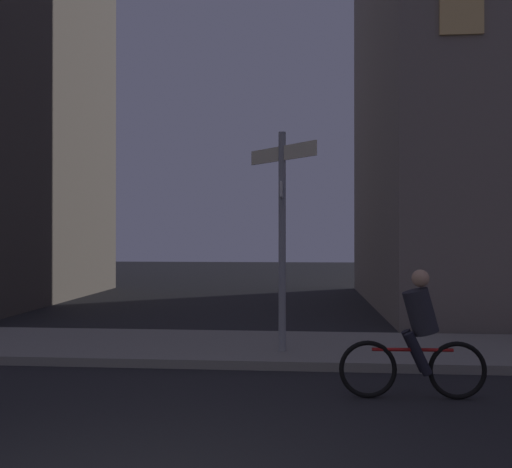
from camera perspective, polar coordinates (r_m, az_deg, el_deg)
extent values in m
cube|color=gray|center=(9.93, -2.81, -11.60)|extent=(40.00, 2.69, 0.14)
cylinder|color=gray|center=(9.11, 2.71, -0.76)|extent=(0.12, 0.12, 3.60)
cube|color=beige|center=(9.22, 2.71, 8.31)|extent=(1.12, 1.12, 0.24)
cube|color=white|center=(9.14, 2.71, 4.38)|extent=(0.03, 1.21, 0.24)
torus|color=black|center=(7.25, 11.46, -13.50)|extent=(0.72, 0.08, 0.72)
torus|color=black|center=(7.49, 20.04, -13.07)|extent=(0.72, 0.08, 0.72)
cylinder|color=red|center=(7.30, 15.82, -11.40)|extent=(1.00, 0.07, 0.04)
cylinder|color=#26262D|center=(7.24, 16.59, -7.68)|extent=(0.46, 0.33, 0.61)
sphere|color=tan|center=(7.20, 16.59, -4.40)|extent=(0.22, 0.22, 0.22)
cylinder|color=black|center=(7.23, 16.38, -11.75)|extent=(0.34, 0.13, 0.55)
cylinder|color=black|center=(7.40, 16.05, -11.48)|extent=(0.34, 0.13, 0.55)
cube|color=#F2C672|center=(13.17, 20.43, 21.18)|extent=(0.90, 0.06, 1.20)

